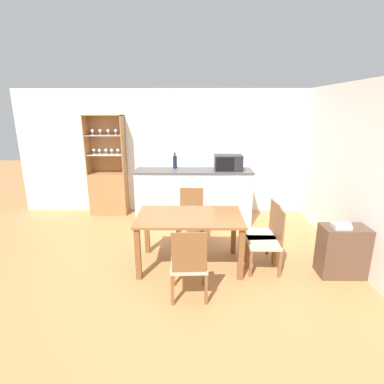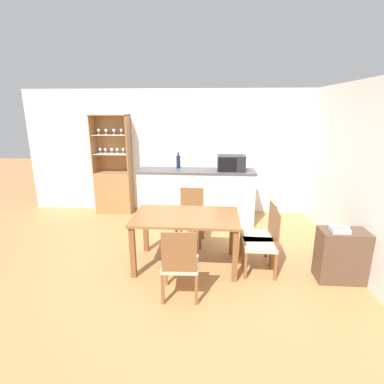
% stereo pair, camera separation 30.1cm
% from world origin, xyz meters
% --- Properties ---
extents(ground_plane, '(18.00, 18.00, 0.00)m').
position_xyz_m(ground_plane, '(0.00, 0.00, 0.00)').
color(ground_plane, '#B27A47').
extents(wall_back, '(6.80, 0.06, 2.55)m').
position_xyz_m(wall_back, '(0.00, 2.63, 1.27)').
color(wall_back, white).
rests_on(wall_back, ground_plane).
extents(wall_right, '(0.06, 4.60, 2.55)m').
position_xyz_m(wall_right, '(2.58, 0.30, 1.27)').
color(wall_right, white).
rests_on(wall_right, ground_plane).
extents(kitchen_counter, '(2.22, 0.57, 1.05)m').
position_xyz_m(kitchen_counter, '(0.26, 1.93, 0.52)').
color(kitchen_counter, silver).
rests_on(kitchen_counter, ground_plane).
extents(display_cabinet, '(0.75, 0.37, 2.05)m').
position_xyz_m(display_cabinet, '(-1.52, 2.43, 0.60)').
color(display_cabinet, '#A37042').
rests_on(display_cabinet, ground_plane).
extents(dining_table, '(1.45, 0.88, 0.75)m').
position_xyz_m(dining_table, '(0.22, 0.24, 0.64)').
color(dining_table, brown).
rests_on(dining_table, ground_plane).
extents(dining_chair_head_near, '(0.44, 0.44, 0.90)m').
position_xyz_m(dining_chair_head_near, '(0.22, -0.53, 0.44)').
color(dining_chair_head_near, '#C1B299').
rests_on(dining_chair_head_near, ground_plane).
extents(dining_chair_head_far, '(0.45, 0.45, 0.90)m').
position_xyz_m(dining_chair_head_far, '(0.22, 1.01, 0.44)').
color(dining_chair_head_far, '#C1B299').
rests_on(dining_chair_head_far, ground_plane).
extents(dining_chair_side_right_far, '(0.45, 0.45, 0.90)m').
position_xyz_m(dining_chair_side_right_far, '(1.28, 0.37, 0.44)').
color(dining_chair_side_right_far, '#C1B299').
rests_on(dining_chair_side_right_far, ground_plane).
extents(dining_chair_side_right_near, '(0.43, 0.43, 0.90)m').
position_xyz_m(dining_chair_side_right_near, '(1.28, 0.11, 0.44)').
color(dining_chair_side_right_near, '#C1B299').
rests_on(dining_chair_side_right_near, ground_plane).
extents(microwave, '(0.51, 0.36, 0.29)m').
position_xyz_m(microwave, '(0.91, 1.92, 1.19)').
color(microwave, '#232328').
rests_on(microwave, kitchen_counter).
extents(wine_bottle, '(0.08, 0.08, 0.30)m').
position_xyz_m(wine_bottle, '(-0.10, 2.10, 1.17)').
color(wine_bottle, '#141E38').
rests_on(wine_bottle, kitchen_counter).
extents(side_cabinet, '(0.59, 0.35, 0.69)m').
position_xyz_m(side_cabinet, '(2.25, 0.00, 0.34)').
color(side_cabinet, brown).
rests_on(side_cabinet, ground_plane).
extents(telephone, '(0.22, 0.17, 0.09)m').
position_xyz_m(telephone, '(2.17, -0.04, 0.72)').
color(telephone, '#B7B7BC').
rests_on(telephone, side_cabinet).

